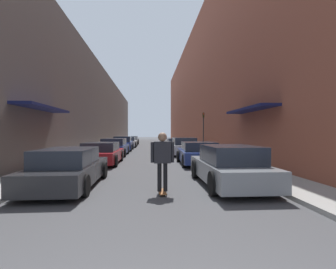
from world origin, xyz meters
TOP-DOWN VIEW (x-y plane):
  - ground at (0.00, 26.14)m, footprint 143.77×143.77m
  - curb_strip_left at (-4.53, 32.68)m, footprint 1.80×65.35m
  - curb_strip_right at (4.53, 32.68)m, footprint 1.80×65.35m
  - building_row_left at (-7.43, 32.67)m, footprint 4.90×65.35m
  - building_row_right at (7.43, 32.67)m, footprint 4.90×65.35m
  - parked_car_left_0 at (-2.60, 7.24)m, footprint 1.87×4.78m
  - parked_car_left_1 at (-2.64, 13.29)m, footprint 2.03×4.53m
  - parked_car_left_2 at (-2.64, 18.57)m, footprint 1.93×4.58m
  - parked_car_left_3 at (-2.57, 24.11)m, footprint 1.86×4.57m
  - parked_car_left_4 at (-2.55, 29.73)m, footprint 2.07×4.14m
  - parked_car_left_5 at (-2.49, 35.67)m, footprint 1.85×4.81m
  - parked_car_right_0 at (2.59, 7.04)m, footprint 1.91×4.60m
  - parked_car_right_1 at (2.66, 12.81)m, footprint 2.07×4.17m
  - parked_car_right_2 at (2.62, 18.50)m, footprint 1.97×4.16m
  - parked_car_right_3 at (2.49, 24.39)m, footprint 1.86×4.56m
  - skateboarder at (0.35, 6.04)m, footprint 0.67×0.78m
  - traffic_light at (5.02, 22.79)m, footprint 0.16×0.22m

SIDE VIEW (x-z plane):
  - ground at x=0.00m, z-range 0.00..0.00m
  - curb_strip_left at x=-4.53m, z-range 0.00..0.12m
  - curb_strip_right at x=4.53m, z-range 0.00..0.12m
  - parked_car_right_3 at x=2.49m, z-range -0.01..1.17m
  - parked_car_left_1 at x=-2.64m, z-range -0.02..1.18m
  - parked_car_left_0 at x=-2.60m, z-range -0.03..1.21m
  - parked_car_left_4 at x=-2.55m, z-range -0.01..1.20m
  - parked_car_right_1 at x=2.66m, z-range -0.02..1.21m
  - parked_car_left_5 at x=-2.49m, z-range 0.00..1.22m
  - parked_car_left_2 at x=-2.64m, z-range -0.02..1.27m
  - parked_car_right_0 at x=2.59m, z-range -0.02..1.29m
  - parked_car_right_2 at x=2.62m, z-range -0.03..1.32m
  - parked_car_left_3 at x=-2.57m, z-range -0.03..1.34m
  - skateboarder at x=0.35m, z-range 0.20..1.94m
  - traffic_light at x=5.02m, z-range 0.53..4.00m
  - building_row_left at x=-7.43m, z-range 0.00..9.40m
  - building_row_right at x=7.43m, z-range 0.00..14.89m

